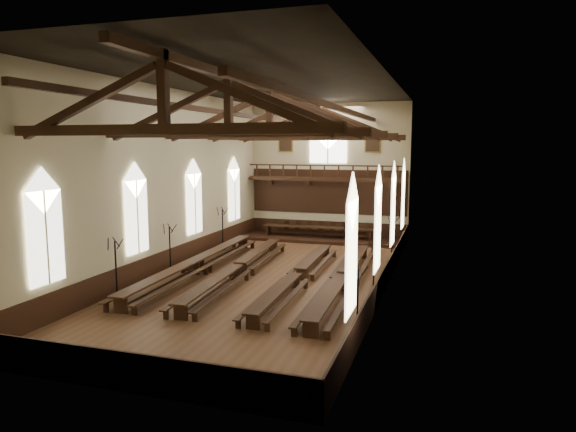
{
  "coord_description": "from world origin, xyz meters",
  "views": [
    {
      "loc": [
        8.74,
        -24.58,
        6.9
      ],
      "look_at": [
        0.49,
        1.5,
        3.12
      ],
      "focal_mm": 32.0,
      "sensor_mm": 36.0,
      "label": 1
    }
  ],
  "objects_px": {
    "refectory_row_d": "(343,277)",
    "candelabrum_right_far": "(392,246)",
    "refectory_row_a": "(196,262)",
    "high_table": "(318,228)",
    "refectory_row_b": "(238,267)",
    "refectory_row_c": "(298,274)",
    "candelabrum_right_mid": "(374,279)",
    "candelabrum_right_near": "(357,307)",
    "candelabrum_left_mid": "(170,258)",
    "candelabrum_left_near": "(117,279)",
    "dais": "(318,239)",
    "candelabrum_left_far": "(223,237)"
  },
  "relations": [
    {
      "from": "refectory_row_d",
      "to": "candelabrum_right_far",
      "type": "distance_m",
      "value": 7.19
    },
    {
      "from": "refectory_row_a",
      "to": "high_table",
      "type": "xyz_separation_m",
      "value": [
        3.94,
        11.48,
        0.29
      ]
    },
    {
      "from": "high_table",
      "to": "refectory_row_b",
      "type": "bearing_deg",
      "value": -96.85
    },
    {
      "from": "refectory_row_b",
      "to": "refectory_row_c",
      "type": "height_order",
      "value": "refectory_row_b"
    },
    {
      "from": "refectory_row_b",
      "to": "candelabrum_right_mid",
      "type": "bearing_deg",
      "value": -7.98
    },
    {
      "from": "high_table",
      "to": "candelabrum_right_near",
      "type": "xyz_separation_m",
      "value": [
        5.86,
        -17.03,
        -0.15
      ]
    },
    {
      "from": "refectory_row_b",
      "to": "candelabrum_left_mid",
      "type": "bearing_deg",
      "value": -175.6
    },
    {
      "from": "high_table",
      "to": "candelabrum_left_near",
      "type": "distance_m",
      "value": 17.5
    },
    {
      "from": "refectory_row_c",
      "to": "candelabrum_right_far",
      "type": "relative_size",
      "value": 5.07
    },
    {
      "from": "refectory_row_a",
      "to": "candelabrum_left_mid",
      "type": "bearing_deg",
      "value": -158.99
    },
    {
      "from": "refectory_row_b",
      "to": "dais",
      "type": "distance_m",
      "value": 11.78
    },
    {
      "from": "refectory_row_a",
      "to": "refectory_row_b",
      "type": "relative_size",
      "value": 1.03
    },
    {
      "from": "candelabrum_right_far",
      "to": "refectory_row_b",
      "type": "bearing_deg",
      "value": -137.33
    },
    {
      "from": "refectory_row_a",
      "to": "refectory_row_c",
      "type": "bearing_deg",
      "value": -5.21
    },
    {
      "from": "high_table",
      "to": "candelabrum_left_mid",
      "type": "height_order",
      "value": "candelabrum_left_mid"
    },
    {
      "from": "candelabrum_right_near",
      "to": "refectory_row_a",
      "type": "bearing_deg",
      "value": 150.49
    },
    {
      "from": "candelabrum_right_near",
      "to": "high_table",
      "type": "bearing_deg",
      "value": 109.0
    },
    {
      "from": "refectory_row_c",
      "to": "high_table",
      "type": "xyz_separation_m",
      "value": [
        -1.98,
        12.02,
        0.36
      ]
    },
    {
      "from": "dais",
      "to": "candelabrum_left_near",
      "type": "distance_m",
      "value": 17.51
    },
    {
      "from": "refectory_row_c",
      "to": "refectory_row_b",
      "type": "bearing_deg",
      "value": 174.35
    },
    {
      "from": "refectory_row_c",
      "to": "candelabrum_left_near",
      "type": "distance_m",
      "value": 8.61
    },
    {
      "from": "dais",
      "to": "candelabrum_left_mid",
      "type": "xyz_separation_m",
      "value": [
        -5.24,
        -11.98,
        0.72
      ]
    },
    {
      "from": "candelabrum_right_near",
      "to": "refectory_row_b",
      "type": "bearing_deg",
      "value": 143.68
    },
    {
      "from": "dais",
      "to": "candelabrum_right_mid",
      "type": "relative_size",
      "value": 4.58
    },
    {
      "from": "dais",
      "to": "candelabrum_left_far",
      "type": "xyz_separation_m",
      "value": [
        -5.24,
        -5.23,
        0.76
      ]
    },
    {
      "from": "refectory_row_b",
      "to": "candelabrum_right_mid",
      "type": "relative_size",
      "value": 5.83
    },
    {
      "from": "candelabrum_left_mid",
      "to": "candelabrum_right_mid",
      "type": "distance_m",
      "value": 11.12
    },
    {
      "from": "refectory_row_d",
      "to": "candelabrum_left_near",
      "type": "height_order",
      "value": "candelabrum_left_near"
    },
    {
      "from": "refectory_row_c",
      "to": "candelabrum_left_far",
      "type": "bearing_deg",
      "value": 136.77
    },
    {
      "from": "refectory_row_a",
      "to": "refectory_row_b",
      "type": "bearing_deg",
      "value": -4.63
    },
    {
      "from": "dais",
      "to": "candelabrum_right_near",
      "type": "height_order",
      "value": "candelabrum_right_near"
    },
    {
      "from": "candelabrum_left_mid",
      "to": "refectory_row_b",
      "type": "bearing_deg",
      "value": 4.4
    },
    {
      "from": "candelabrum_right_near",
      "to": "refectory_row_c",
      "type": "bearing_deg",
      "value": 127.79
    },
    {
      "from": "refectory_row_d",
      "to": "candelabrum_left_mid",
      "type": "distance_m",
      "value": 9.52
    },
    {
      "from": "refectory_row_a",
      "to": "candelabrum_left_far",
      "type": "bearing_deg",
      "value": 101.78
    },
    {
      "from": "refectory_row_c",
      "to": "candelabrum_right_far",
      "type": "distance_m",
      "value": 8.04
    },
    {
      "from": "refectory_row_c",
      "to": "candelabrum_right_mid",
      "type": "bearing_deg",
      "value": -9.99
    },
    {
      "from": "candelabrum_left_near",
      "to": "candelabrum_right_mid",
      "type": "distance_m",
      "value": 11.8
    },
    {
      "from": "refectory_row_c",
      "to": "candelabrum_right_mid",
      "type": "distance_m",
      "value": 3.95
    },
    {
      "from": "refectory_row_c",
      "to": "candelabrum_left_mid",
      "type": "relative_size",
      "value": 5.13
    },
    {
      "from": "dais",
      "to": "candelabrum_right_mid",
      "type": "distance_m",
      "value": 14.01
    },
    {
      "from": "refectory_row_c",
      "to": "candelabrum_right_near",
      "type": "xyz_separation_m",
      "value": [
        3.88,
        -5.01,
        0.21
      ]
    },
    {
      "from": "refectory_row_d",
      "to": "dais",
      "type": "xyz_separation_m",
      "value": [
        -4.28,
        12.0,
        -0.44
      ]
    },
    {
      "from": "refectory_row_b",
      "to": "refectory_row_c",
      "type": "distance_m",
      "value": 3.4
    },
    {
      "from": "high_table",
      "to": "candelabrum_right_near",
      "type": "relative_size",
      "value": 3.51
    },
    {
      "from": "refectory_row_b",
      "to": "refectory_row_c",
      "type": "bearing_deg",
      "value": -5.65
    },
    {
      "from": "refectory_row_a",
      "to": "candelabrum_left_mid",
      "type": "xyz_separation_m",
      "value": [
        -1.3,
        -0.5,
        0.24
      ]
    },
    {
      "from": "high_table",
      "to": "candelabrum_right_mid",
      "type": "xyz_separation_m",
      "value": [
        5.86,
        -12.7,
        -0.12
      ]
    },
    {
      "from": "dais",
      "to": "candelabrum_right_mid",
      "type": "bearing_deg",
      "value": -65.23
    },
    {
      "from": "refectory_row_d",
      "to": "dais",
      "type": "height_order",
      "value": "refectory_row_d"
    }
  ]
}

